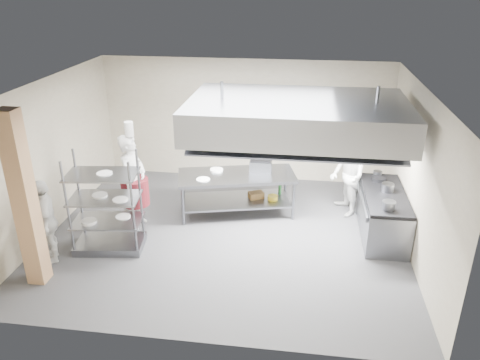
# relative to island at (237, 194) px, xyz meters

# --- Properties ---
(floor) EXTENTS (7.00, 7.00, 0.00)m
(floor) POSITION_rel_island_xyz_m (-0.08, -1.00, -0.46)
(floor) COLOR #2B2B2D
(floor) RESTS_ON ground
(ceiling) EXTENTS (7.00, 7.00, 0.00)m
(ceiling) POSITION_rel_island_xyz_m (-0.08, -1.00, 2.54)
(ceiling) COLOR silver
(ceiling) RESTS_ON wall_back
(wall_back) EXTENTS (7.00, 0.00, 7.00)m
(wall_back) POSITION_rel_island_xyz_m (-0.08, 2.00, 1.04)
(wall_back) COLOR tan
(wall_back) RESTS_ON ground
(wall_left) EXTENTS (0.00, 6.00, 6.00)m
(wall_left) POSITION_rel_island_xyz_m (-3.58, -1.00, 1.04)
(wall_left) COLOR tan
(wall_left) RESTS_ON ground
(wall_right) EXTENTS (0.00, 6.00, 6.00)m
(wall_right) POSITION_rel_island_xyz_m (3.42, -1.00, 1.04)
(wall_right) COLOR tan
(wall_right) RESTS_ON ground
(column) EXTENTS (0.30, 0.30, 3.00)m
(column) POSITION_rel_island_xyz_m (-2.98, -2.90, 1.04)
(column) COLOR tan
(column) RESTS_ON floor
(exhaust_hood) EXTENTS (4.00, 2.50, 0.60)m
(exhaust_hood) POSITION_rel_island_xyz_m (1.22, -0.60, 1.94)
(exhaust_hood) COLOR gray
(exhaust_hood) RESTS_ON ceiling
(hood_strip_a) EXTENTS (1.60, 0.12, 0.04)m
(hood_strip_a) POSITION_rel_island_xyz_m (0.32, -0.60, 1.62)
(hood_strip_a) COLOR white
(hood_strip_a) RESTS_ON exhaust_hood
(hood_strip_b) EXTENTS (1.60, 0.12, 0.04)m
(hood_strip_b) POSITION_rel_island_xyz_m (2.12, -0.60, 1.62)
(hood_strip_b) COLOR white
(hood_strip_b) RESTS_ON exhaust_hood
(wall_shelf) EXTENTS (1.50, 0.28, 0.04)m
(wall_shelf) POSITION_rel_island_xyz_m (1.72, 1.84, 1.04)
(wall_shelf) COLOR gray
(wall_shelf) RESTS_ON wall_back
(island) EXTENTS (2.64, 1.60, 0.91)m
(island) POSITION_rel_island_xyz_m (0.00, 0.00, 0.00)
(island) COLOR slate
(island) RESTS_ON floor
(island_worktop) EXTENTS (2.64, 1.60, 0.06)m
(island_worktop) POSITION_rel_island_xyz_m (0.00, 0.00, 0.42)
(island_worktop) COLOR gray
(island_worktop) RESTS_ON island
(island_undershelf) EXTENTS (2.43, 1.45, 0.04)m
(island_undershelf) POSITION_rel_island_xyz_m (0.00, 0.00, -0.16)
(island_undershelf) COLOR gray
(island_undershelf) RESTS_ON island
(pass_rack) EXTENTS (1.34, 0.89, 1.89)m
(pass_rack) POSITION_rel_island_xyz_m (-2.19, -1.75, 0.49)
(pass_rack) COLOR slate
(pass_rack) RESTS_ON floor
(cooking_range) EXTENTS (0.80, 2.00, 0.84)m
(cooking_range) POSITION_rel_island_xyz_m (3.00, -0.50, -0.04)
(cooking_range) COLOR gray
(cooking_range) RESTS_ON floor
(range_top) EXTENTS (0.78, 1.96, 0.06)m
(range_top) POSITION_rel_island_xyz_m (3.00, -0.50, 0.41)
(range_top) COLOR black
(range_top) RESTS_ON cooking_range
(chef_head) EXTENTS (0.55, 0.77, 1.97)m
(chef_head) POSITION_rel_island_xyz_m (-1.98, -0.83, 0.53)
(chef_head) COLOR white
(chef_head) RESTS_ON floor
(chef_line) EXTENTS (0.87, 1.00, 1.75)m
(chef_line) POSITION_rel_island_xyz_m (2.33, 0.32, 0.42)
(chef_line) COLOR silver
(chef_line) RESTS_ON floor
(chef_plating) EXTENTS (0.76, 1.00, 1.58)m
(chef_plating) POSITION_rel_island_xyz_m (-3.08, -2.26, 0.33)
(chef_plating) COLOR silver
(chef_plating) RESTS_ON floor
(griddle) EXTENTS (0.48, 0.38, 0.23)m
(griddle) POSITION_rel_island_xyz_m (0.48, 0.30, 0.57)
(griddle) COLOR slate
(griddle) RESTS_ON island_worktop
(wicker_basket) EXTENTS (0.38, 0.33, 0.14)m
(wicker_basket) POSITION_rel_island_xyz_m (0.41, 0.13, -0.07)
(wicker_basket) COLOR olive
(wicker_basket) RESTS_ON island_undershelf
(stockpot) EXTENTS (0.24, 0.24, 0.16)m
(stockpot) POSITION_rel_island_xyz_m (3.04, -0.41, 0.53)
(stockpot) COLOR slate
(stockpot) RESTS_ON range_top
(plate_stack) EXTENTS (0.28, 0.28, 0.05)m
(plate_stack) POSITION_rel_island_xyz_m (-2.19, -1.75, 0.15)
(plate_stack) COLOR white
(plate_stack) RESTS_ON pass_rack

